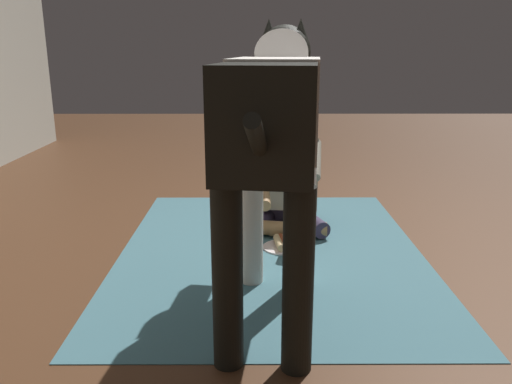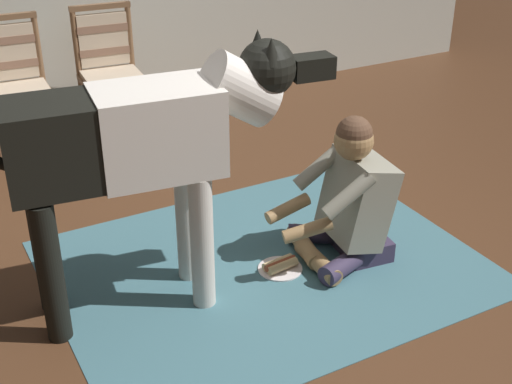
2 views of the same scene
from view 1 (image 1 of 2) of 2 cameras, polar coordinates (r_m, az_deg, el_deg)
The scene contains 5 objects.
ground_plane at distance 3.01m, azimuth 6.40°, elevation -7.13°, with size 13.38×13.38×0.00m, color #50311C.
area_rug at distance 3.06m, azimuth 1.68°, elevation -6.60°, with size 2.25×1.77×0.01m, color #43707B.
person_sitting_on_floor at distance 3.38m, azimuth 3.53°, elevation 1.64°, with size 0.69×0.57×0.84m.
large_dog at distance 2.22m, azimuth 2.14°, elevation 8.06°, with size 1.75×0.47×1.31m.
hot_dog_on_plate at distance 3.10m, azimuth 3.01°, elevation -5.87°, with size 0.24×0.24×0.06m.
Camera 1 is at (-2.75, 0.34, 1.17)m, focal length 35.82 mm.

